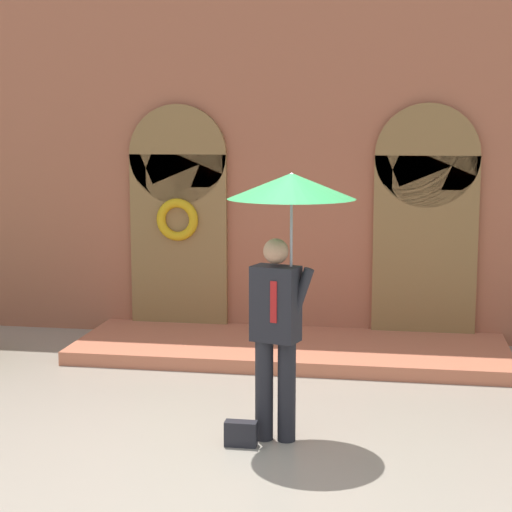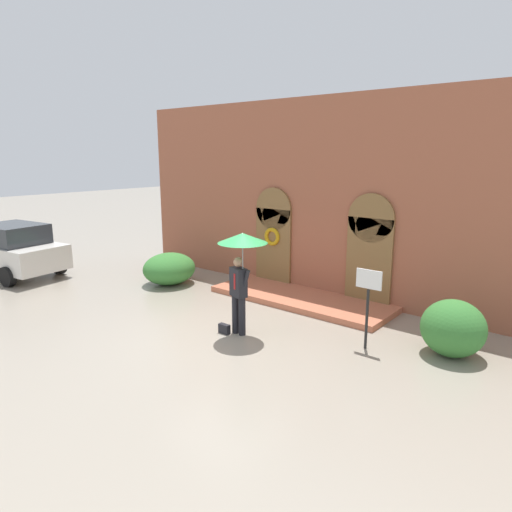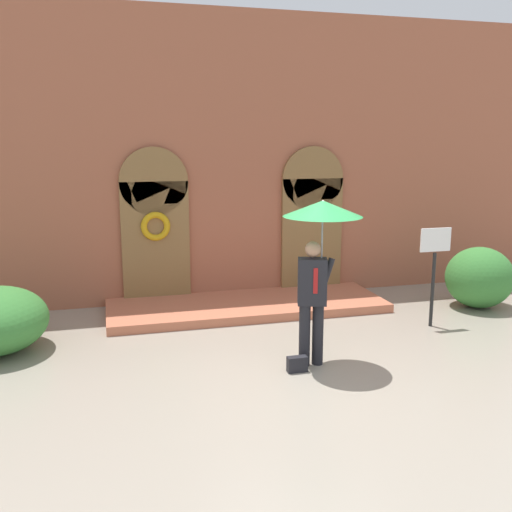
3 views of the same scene
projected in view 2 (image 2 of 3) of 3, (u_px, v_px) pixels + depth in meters
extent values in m
plane|color=gray|center=(226.00, 334.00, 10.47)|extent=(80.00, 80.00, 0.00)
cube|color=#9E563D|center=(324.00, 198.00, 13.03)|extent=(14.00, 0.50, 5.60)
cube|color=brown|center=(273.00, 247.00, 14.15)|extent=(1.30, 0.08, 2.40)
cylinder|color=brown|center=(274.00, 209.00, 13.89)|extent=(1.30, 0.08, 1.30)
cube|color=brown|center=(369.00, 263.00, 12.18)|extent=(1.30, 0.08, 2.40)
cylinder|color=brown|center=(371.00, 218.00, 11.91)|extent=(1.30, 0.08, 1.30)
torus|color=#C69314|center=(272.00, 237.00, 14.02)|extent=(0.56, 0.12, 0.56)
cube|color=#B56346|center=(300.00, 299.00, 12.76)|extent=(5.20, 1.80, 0.16)
cylinder|color=black|center=(235.00, 314.00, 10.44)|extent=(0.16, 0.16, 0.90)
cylinder|color=black|center=(242.00, 316.00, 10.32)|extent=(0.16, 0.16, 0.90)
cube|color=black|center=(238.00, 282.00, 10.21)|extent=(0.45, 0.35, 0.66)
cube|color=#A51919|center=(235.00, 282.00, 10.10)|extent=(0.06, 0.03, 0.36)
sphere|color=#A87A5B|center=(238.00, 262.00, 10.11)|extent=(0.22, 0.22, 0.22)
cylinder|color=black|center=(246.00, 279.00, 10.05)|extent=(0.22, 0.09, 0.46)
cylinder|color=gray|center=(243.00, 265.00, 10.04)|extent=(0.02, 0.02, 0.98)
cone|color=#1E7538|center=(243.00, 238.00, 9.91)|extent=(1.10, 1.10, 0.22)
cone|color=white|center=(243.00, 237.00, 9.90)|extent=(0.61, 0.61, 0.20)
cube|color=black|center=(224.00, 329.00, 10.47)|extent=(0.28, 0.12, 0.22)
cylinder|color=black|center=(367.00, 319.00, 9.55)|extent=(0.06, 0.06, 1.30)
cube|color=white|center=(369.00, 279.00, 9.36)|extent=(0.56, 0.03, 0.40)
ellipsoid|color=#387A33|center=(169.00, 269.00, 14.40)|extent=(1.54, 1.70, 0.99)
ellipsoid|color=#387A33|center=(453.00, 328.00, 9.24)|extent=(1.28, 1.24, 1.17)
cube|color=silver|center=(11.00, 254.00, 15.45)|extent=(4.30, 2.33, 0.80)
cube|color=#2D3338|center=(12.00, 234.00, 15.16)|extent=(2.24, 1.84, 0.64)
cylinder|color=black|center=(16.00, 256.00, 16.93)|extent=(0.66, 0.30, 0.64)
cylinder|color=black|center=(8.00, 277.00, 14.14)|extent=(0.66, 0.30, 0.64)
cylinder|color=black|center=(59.00, 265.00, 15.63)|extent=(0.66, 0.30, 0.64)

